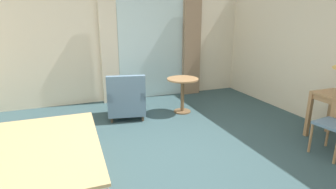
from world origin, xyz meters
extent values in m
cube|color=#334C51|center=(0.00, 0.00, -0.05)|extent=(6.88, 6.85, 0.10)
cube|color=beige|center=(0.00, 3.16, 1.31)|extent=(6.48, 0.12, 2.62)
cube|color=silver|center=(0.82, 3.08, 1.15)|extent=(1.59, 0.02, 2.31)
cube|color=beige|center=(-0.19, 2.98, 1.17)|extent=(0.38, 0.10, 2.34)
cube|color=#897056|center=(1.84, 2.98, 1.17)|extent=(0.44, 0.10, 2.34)
cube|color=tan|center=(-1.55, -0.08, 0.53)|extent=(1.44, 1.87, 0.03)
cube|color=#9E754C|center=(2.96, -0.05, 0.37)|extent=(0.06, 0.06, 0.73)
cube|color=#9E754C|center=(2.48, -0.04, 0.37)|extent=(0.06, 0.06, 0.73)
cube|color=slate|center=(2.28, -0.64, 0.46)|extent=(0.49, 0.46, 0.04)
cylinder|color=#9E754C|center=(2.06, -0.48, 0.22)|extent=(0.04, 0.04, 0.44)
cylinder|color=#9E754C|center=(2.10, -0.84, 0.22)|extent=(0.04, 0.04, 0.44)
cylinder|color=#9E754C|center=(2.46, -0.43, 0.22)|extent=(0.04, 0.04, 0.44)
cube|color=slate|center=(-0.08, 1.90, 0.25)|extent=(0.82, 0.81, 0.31)
cube|color=slate|center=(-0.14, 1.63, 0.64)|extent=(0.70, 0.26, 0.47)
cube|color=slate|center=(0.21, 1.84, 0.49)|extent=(0.24, 0.69, 0.16)
cube|color=slate|center=(-0.37, 1.96, 0.49)|extent=(0.24, 0.69, 0.16)
cylinder|color=#4C3D2D|center=(0.26, 2.12, 0.05)|extent=(0.04, 0.04, 0.10)
cylinder|color=#4C3D2D|center=(-0.30, 2.24, 0.05)|extent=(0.04, 0.04, 0.10)
cylinder|color=#4C3D2D|center=(0.15, 1.57, 0.05)|extent=(0.04, 0.04, 0.10)
cylinder|color=#4C3D2D|center=(-0.42, 1.69, 0.05)|extent=(0.04, 0.04, 0.10)
cylinder|color=#9E754C|center=(1.05, 1.76, 0.70)|extent=(0.63, 0.63, 0.03)
cylinder|color=brown|center=(1.05, 1.76, 0.34)|extent=(0.07, 0.07, 0.68)
cylinder|color=brown|center=(1.05, 1.76, 0.01)|extent=(0.35, 0.35, 0.02)
camera|label=1|loc=(-1.10, -2.97, 1.87)|focal=28.29mm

